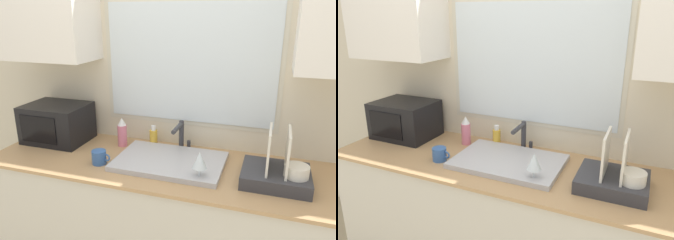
# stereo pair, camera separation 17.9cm
# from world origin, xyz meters

# --- Properties ---
(countertop) EXTENTS (2.24, 0.66, 0.90)m
(countertop) POSITION_xyz_m (0.00, 0.32, 0.45)
(countertop) COLOR beige
(countertop) RESTS_ON ground_plane
(wall_back) EXTENTS (6.00, 0.38, 2.60)m
(wall_back) POSITION_xyz_m (0.00, 0.62, 1.42)
(wall_back) COLOR beige
(wall_back) RESTS_ON ground_plane
(sink_basin) EXTENTS (0.62, 0.42, 0.03)m
(sink_basin) POSITION_xyz_m (-0.02, 0.32, 0.91)
(sink_basin) COLOR #B2B2B7
(sink_basin) RESTS_ON countertop
(faucet) EXTENTS (0.08, 0.19, 0.19)m
(faucet) POSITION_xyz_m (-0.02, 0.52, 1.01)
(faucet) COLOR #333338
(faucet) RESTS_ON countertop
(microwave) EXTENTS (0.41, 0.32, 0.25)m
(microwave) POSITION_xyz_m (-0.87, 0.43, 1.02)
(microwave) COLOR black
(microwave) RESTS_ON countertop
(dish_rack) EXTENTS (0.34, 0.29, 0.29)m
(dish_rack) POSITION_xyz_m (0.57, 0.28, 0.95)
(dish_rack) COLOR #333338
(dish_rack) RESTS_ON countertop
(spray_bottle) EXTENTS (0.06, 0.06, 0.19)m
(spray_bottle) POSITION_xyz_m (-0.41, 0.48, 0.99)
(spray_bottle) COLOR #D8728C
(spray_bottle) RESTS_ON countertop
(soap_bottle) EXTENTS (0.05, 0.05, 0.14)m
(soap_bottle) POSITION_xyz_m (-0.21, 0.55, 0.95)
(soap_bottle) COLOR gold
(soap_bottle) RESTS_ON countertop
(mug_near_sink) EXTENTS (0.11, 0.08, 0.08)m
(mug_near_sink) POSITION_xyz_m (-0.41, 0.19, 0.94)
(mug_near_sink) COLOR #335999
(mug_near_sink) RESTS_ON countertop
(wine_glass) EXTENTS (0.08, 0.08, 0.17)m
(wine_glass) POSITION_xyz_m (0.19, 0.17, 1.01)
(wine_glass) COLOR silver
(wine_glass) RESTS_ON countertop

